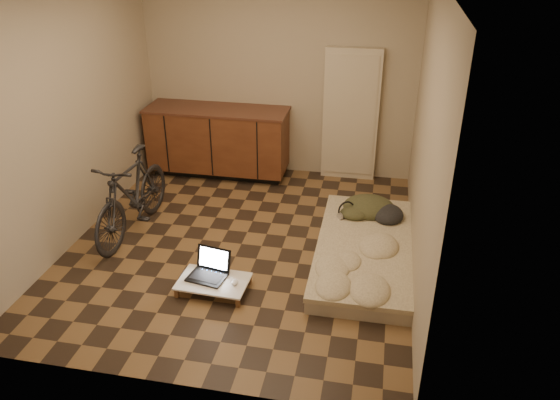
% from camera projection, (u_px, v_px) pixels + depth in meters
% --- Properties ---
extents(room_shell, '(3.50, 4.00, 2.60)m').
position_uv_depth(room_shell, '(237.00, 128.00, 5.19)').
color(room_shell, brown).
rests_on(room_shell, ground).
extents(cabinets, '(1.84, 0.62, 0.91)m').
position_uv_depth(cabinets, '(218.00, 141.00, 7.19)').
color(cabinets, black).
rests_on(cabinets, ground).
extents(appliance_panel, '(0.70, 0.10, 1.70)m').
position_uv_depth(appliance_panel, '(351.00, 115.00, 6.93)').
color(appliance_panel, beige).
rests_on(appliance_panel, ground).
extents(bicycle, '(0.56, 1.59, 1.01)m').
position_uv_depth(bicycle, '(131.00, 191.00, 5.78)').
color(bicycle, black).
rests_on(bicycle, ground).
extents(futon, '(0.98, 2.03, 0.17)m').
position_uv_depth(futon, '(365.00, 250.00, 5.51)').
color(futon, '#AB9D89').
rests_on(futon, ground).
extents(clothing_pile, '(0.61, 0.51, 0.24)m').
position_uv_depth(clothing_pile, '(374.00, 203.00, 5.98)').
color(clothing_pile, '#353720').
rests_on(clothing_pile, futon).
extents(headphones, '(0.32, 0.32, 0.16)m').
position_uv_depth(headphones, '(347.00, 210.00, 5.93)').
color(headphones, black).
rests_on(headphones, futon).
extents(lap_desk, '(0.66, 0.44, 0.11)m').
position_uv_depth(lap_desk, '(213.00, 282.00, 5.02)').
color(lap_desk, brown).
rests_on(lap_desk, ground).
extents(laptop, '(0.39, 0.36, 0.24)m').
position_uv_depth(laptop, '(209.00, 271.00, 5.07)').
color(laptop, black).
rests_on(laptop, lap_desk).
extents(mouse, '(0.07, 0.10, 0.03)m').
position_uv_depth(mouse, '(235.00, 282.00, 4.97)').
color(mouse, white).
rests_on(mouse, lap_desk).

